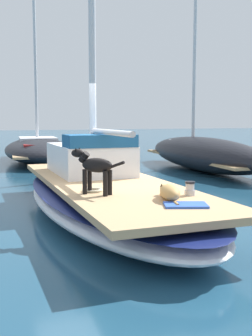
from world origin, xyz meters
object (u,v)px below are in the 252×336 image
object	(u,v)px
deck_winch	(190,189)
moored_boat_starboard_side	(203,153)
moored_boat_far_astern	(39,149)
coiled_rope	(92,190)
dog_tan	(169,192)
dog_black	(95,167)
deck_towel	(186,205)
sailboat_main	(107,198)

from	to	relation	value
deck_winch	moored_boat_starboard_side	world-z (taller)	moored_boat_starboard_side
moored_boat_far_astern	coiled_rope	bearing A→B (deg)	-94.57
dog_tan	moored_boat_far_astern	world-z (taller)	moored_boat_far_astern
dog_tan	deck_winch	size ratio (longest dim) A/B	4.49
dog_tan	dog_black	xyz separation A→B (m)	(-0.87, 0.79, 0.32)
dog_black	deck_towel	distance (m)	1.58
sailboat_main	dog_black	xyz separation A→B (m)	(-0.60, -1.23, 0.75)
sailboat_main	moored_boat_starboard_side	world-z (taller)	moored_boat_starboard_side
dog_black	moored_boat_far_astern	distance (m)	11.55
sailboat_main	dog_tan	bearing A→B (deg)	-82.32
sailboat_main	coiled_rope	distance (m)	1.19
coiled_rope	sailboat_main	bearing A→B (deg)	60.26
moored_boat_starboard_side	deck_winch	bearing A→B (deg)	-122.33
sailboat_main	coiled_rope	xyz separation A→B (m)	(-0.57, -0.99, 0.35)
sailboat_main	deck_winch	bearing A→B (deg)	-68.67
dog_black	deck_winch	world-z (taller)	dog_black
sailboat_main	deck_winch	size ratio (longest dim) A/B	34.49
dog_black	moored_boat_far_astern	world-z (taller)	moored_boat_far_astern
sailboat_main	moored_boat_far_astern	xyz separation A→B (m)	(0.33, 10.27, 0.20)
moored_boat_starboard_side	deck_towel	bearing A→B (deg)	-122.40
sailboat_main	deck_winch	xyz separation A→B (m)	(0.71, -1.82, 0.42)
dog_black	deck_towel	xyz separation A→B (m)	(0.87, -1.25, -0.41)
sailboat_main	moored_boat_far_astern	distance (m)	10.27
dog_black	moored_boat_far_astern	size ratio (longest dim) A/B	0.09
dog_black	deck_winch	xyz separation A→B (m)	(1.31, -0.59, -0.32)
deck_towel	moored_boat_starboard_side	world-z (taller)	moored_boat_starboard_side
dog_black	moored_boat_starboard_side	world-z (taller)	moored_boat_starboard_side
deck_winch	moored_boat_starboard_side	distance (m)	8.56
deck_winch	coiled_rope	world-z (taller)	deck_winch
coiled_rope	deck_towel	distance (m)	1.72
sailboat_main	moored_boat_far_astern	size ratio (longest dim) A/B	0.86
dog_black	coiled_rope	xyz separation A→B (m)	(0.03, 0.24, -0.40)
sailboat_main	moored_boat_starboard_side	distance (m)	7.57
dog_black	deck_towel	size ratio (longest dim) A/B	1.37
dog_tan	dog_black	bearing A→B (deg)	137.80
sailboat_main	dog_tan	distance (m)	2.08
deck_winch	sailboat_main	bearing A→B (deg)	111.33
sailboat_main	dog_black	distance (m)	1.56
moored_boat_starboard_side	moored_boat_far_astern	world-z (taller)	moored_boat_far_astern
dog_tan	moored_boat_starboard_side	bearing A→B (deg)	55.97
dog_tan	deck_towel	xyz separation A→B (m)	(0.01, -0.46, -0.09)
dog_tan	deck_winch	distance (m)	0.48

